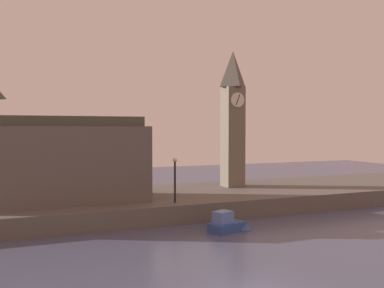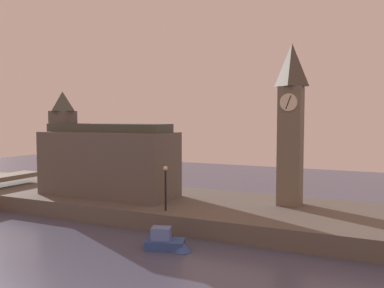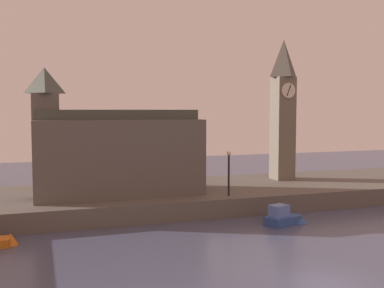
% 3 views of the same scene
% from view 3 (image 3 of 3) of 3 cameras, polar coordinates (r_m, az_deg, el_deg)
% --- Properties ---
extents(ground_plane, '(120.00, 120.00, 0.00)m').
position_cam_3_polar(ground_plane, '(23.90, 16.37, -16.53)').
color(ground_plane, '#474C66').
extents(far_embankment, '(70.00, 12.00, 1.50)m').
position_cam_3_polar(far_embankment, '(41.10, 0.12, -6.49)').
color(far_embankment, '#5B544C').
rests_on(far_embankment, ground).
extents(clock_tower, '(2.11, 2.17, 13.85)m').
position_cam_3_polar(clock_tower, '(46.32, 11.31, 4.53)').
color(clock_tower, '#6B6051').
rests_on(clock_tower, far_embankment).
extents(parliament_hall, '(13.45, 5.25, 10.21)m').
position_cam_3_polar(parliament_hall, '(37.71, -9.88, -1.03)').
color(parliament_hall, '#5B544C').
rests_on(parliament_hall, far_embankment).
extents(streetlamp, '(0.36, 0.36, 3.65)m').
position_cam_3_polar(streetlamp, '(36.88, 4.62, -2.95)').
color(streetlamp, black).
rests_on(streetlamp, far_embankment).
extents(boat_tour_blue, '(3.63, 2.23, 1.48)m').
position_cam_3_polar(boat_tour_blue, '(34.75, 11.62, -9.00)').
color(boat_tour_blue, '#2D4C93').
rests_on(boat_tour_blue, ground).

